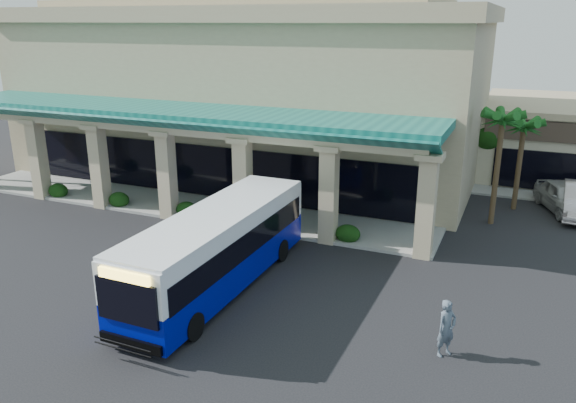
% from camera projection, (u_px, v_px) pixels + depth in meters
% --- Properties ---
extents(ground, '(110.00, 110.00, 0.00)m').
position_uv_depth(ground, '(251.00, 280.00, 22.90)').
color(ground, black).
extents(main_building, '(30.80, 14.80, 11.35)m').
position_uv_depth(main_building, '(250.00, 89.00, 38.14)').
color(main_building, tan).
rests_on(main_building, ground).
extents(arcade, '(30.00, 6.20, 5.70)m').
position_uv_depth(arcade, '(176.00, 159.00, 30.96)').
color(arcade, '#0F5D56').
rests_on(arcade, ground).
extents(palm_0, '(2.40, 2.40, 6.60)m').
position_uv_depth(palm_0, '(498.00, 162.00, 28.33)').
color(palm_0, '#154F18').
rests_on(palm_0, ground).
extents(palm_1, '(2.40, 2.40, 5.80)m').
position_uv_depth(palm_1, '(520.00, 159.00, 30.71)').
color(palm_1, '#154F18').
rests_on(palm_1, ground).
extents(broadleaf_tree, '(2.60, 2.60, 4.81)m').
position_uv_depth(broadleaf_tree, '(488.00, 147.00, 35.98)').
color(broadleaf_tree, black).
rests_on(broadleaf_tree, ground).
extents(transit_bus, '(2.77, 11.36, 3.16)m').
position_uv_depth(transit_bus, '(218.00, 250.00, 21.86)').
color(transit_bus, '#020B98').
rests_on(transit_bus, ground).
extents(pedestrian, '(0.78, 0.82, 1.89)m').
position_uv_depth(pedestrian, '(446.00, 328.00, 17.53)').
color(pedestrian, '#4C5967').
rests_on(pedestrian, ground).
extents(car_silver, '(3.59, 5.28, 1.67)m').
position_uv_depth(car_silver, '(565.00, 197.00, 30.91)').
color(car_silver, '#AEAEAE').
rests_on(car_silver, ground).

